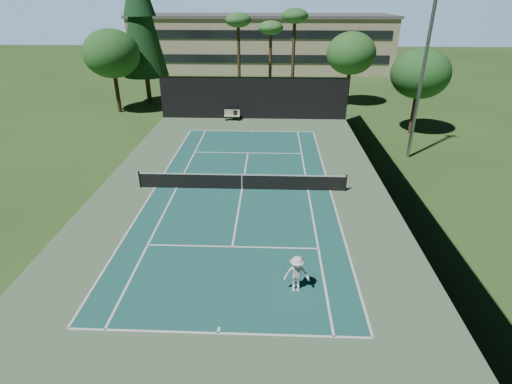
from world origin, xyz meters
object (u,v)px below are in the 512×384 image
(tennis_ball_b, at_px, (243,184))
(tennis_ball_c, at_px, (286,168))
(tennis_ball_a, at_px, (84,283))
(trash_bin, at_px, (235,115))
(player, at_px, (297,274))
(tennis_ball_d, at_px, (179,168))
(tennis_net, at_px, (242,181))
(park_bench, at_px, (232,115))

(tennis_ball_b, xyz_separation_m, tennis_ball_c, (2.88, 2.84, -0.01))
(tennis_ball_a, height_order, trash_bin, trash_bin)
(tennis_ball_a, bearing_deg, player, -0.50)
(player, xyz_separation_m, tennis_ball_a, (-8.88, 0.08, -0.79))
(tennis_ball_d, bearing_deg, tennis_net, -34.15)
(tennis_ball_b, distance_m, tennis_ball_c, 4.04)
(tennis_net, bearing_deg, tennis_ball_c, 51.08)
(tennis_ball_c, height_order, trash_bin, trash_bin)
(tennis_ball_c, xyz_separation_m, tennis_ball_d, (-7.52, -0.42, 0.01))
(tennis_net, relative_size, player, 7.88)
(park_bench, distance_m, trash_bin, 0.39)
(tennis_ball_c, height_order, tennis_ball_d, tennis_ball_d)
(player, distance_m, park_bench, 25.26)
(tennis_ball_d, bearing_deg, trash_bin, 77.01)
(player, distance_m, tennis_ball_b, 10.58)
(tennis_net, xyz_separation_m, tennis_ball_c, (2.88, 3.56, -0.53))
(tennis_ball_a, bearing_deg, tennis_ball_c, 55.53)
(player, relative_size, tennis_ball_a, 27.19)
(tennis_ball_d, bearing_deg, player, -59.04)
(player, bearing_deg, trash_bin, 100.53)
(tennis_net, relative_size, tennis_ball_c, 214.69)
(tennis_ball_b, distance_m, park_bench, 14.78)
(tennis_ball_c, relative_size, park_bench, 0.04)
(tennis_net, distance_m, player, 9.86)
(tennis_net, distance_m, tennis_ball_a, 11.10)
(tennis_ball_d, distance_m, trash_bin, 12.79)
(player, xyz_separation_m, trash_bin, (-4.66, 25.02, -0.34))
(tennis_ball_c, xyz_separation_m, trash_bin, (-4.64, 12.04, 0.45))
(tennis_ball_a, xyz_separation_m, trash_bin, (4.21, 24.94, 0.45))
(player, bearing_deg, tennis_ball_d, 120.93)
(park_bench, xyz_separation_m, trash_bin, (0.29, 0.25, -0.07))
(tennis_ball_a, relative_size, trash_bin, 0.06)
(tennis_ball_a, bearing_deg, park_bench, 80.97)
(tennis_net, height_order, tennis_ball_b, tennis_net)
(tennis_ball_c, distance_m, trash_bin, 12.91)
(tennis_net, bearing_deg, trash_bin, 96.46)
(player, xyz_separation_m, park_bench, (-4.95, 24.77, -0.27))
(tennis_net, height_order, park_bench, tennis_net)
(tennis_net, bearing_deg, tennis_ball_d, 145.85)
(park_bench, bearing_deg, tennis_ball_a, -99.03)
(trash_bin, bearing_deg, tennis_ball_b, -83.23)
(player, height_order, trash_bin, player)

